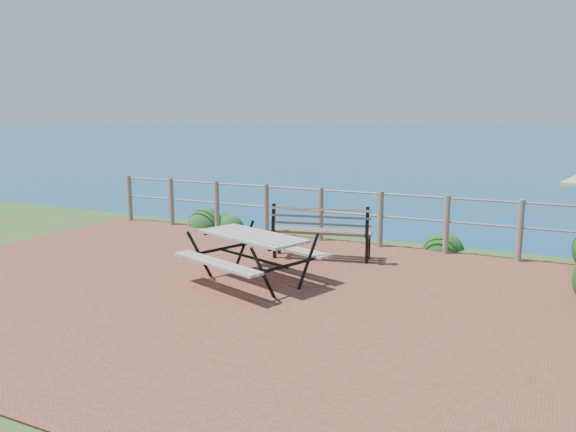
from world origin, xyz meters
name	(u,v)px	position (x,y,z in m)	size (l,w,h in m)	color
ground	(223,291)	(0.00, 0.00, 0.00)	(10.00, 7.00, 0.12)	brown
ocean	(555,122)	(0.00, 200.00, 0.00)	(1200.00, 1200.00, 0.00)	#156A83
safety_railing	(321,211)	(0.00, 3.35, 0.57)	(9.40, 0.10, 1.00)	#6B5B4C
picnic_table	(253,253)	(0.20, 0.45, 0.44)	(1.75, 1.35, 0.68)	#A39E92
park_bench	(322,223)	(0.54, 2.12, 0.61)	(1.68, 0.76, 0.92)	brown
shrub_lip_west	(219,225)	(-2.59, 3.84, 0.00)	(0.85, 0.85, 0.62)	#1E5020
shrub_lip_east	(442,248)	(2.16, 3.78, 0.00)	(0.69, 0.69, 0.41)	#143D12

